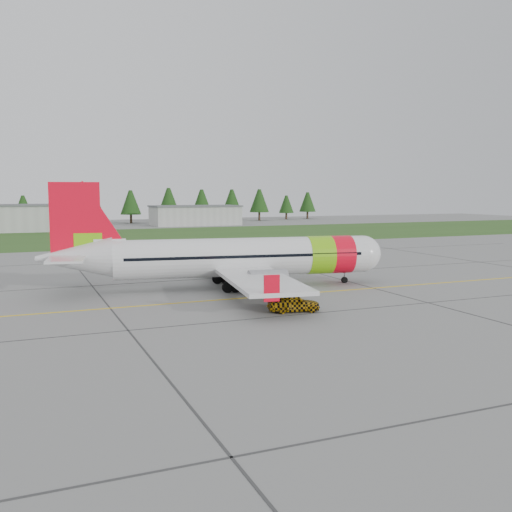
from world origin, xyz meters
name	(u,v)px	position (x,y,z in m)	size (l,w,h in m)	color
ground	(324,312)	(0.00, 0.00, 0.00)	(320.00, 320.00, 0.00)	gray
aircraft	(236,258)	(-2.10, 13.61, 2.93)	(33.43, 31.13, 10.17)	silver
follow_me_car	(294,286)	(-2.03, 1.17, 2.02)	(1.63, 1.38, 4.05)	#D99C0C
grass_strip	(130,237)	(0.00, 82.00, 0.01)	(320.00, 50.00, 0.03)	#30561E
taxi_guideline	(280,295)	(0.00, 8.00, 0.01)	(120.00, 0.25, 0.02)	gold
hangar_east	(195,216)	(25.00, 118.00, 2.60)	(24.00, 12.00, 5.20)	#A8A8A3
treeline	(95,207)	(0.00, 138.00, 5.00)	(160.00, 8.00, 10.00)	#1C3F14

